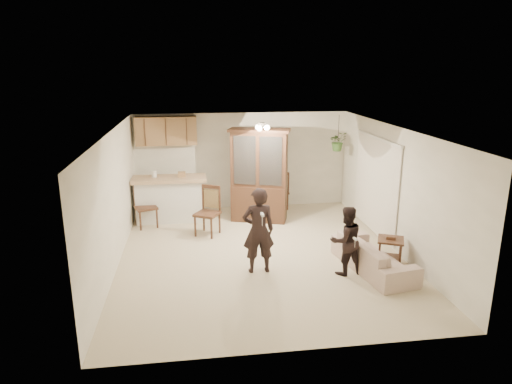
{
  "coord_description": "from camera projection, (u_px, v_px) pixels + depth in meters",
  "views": [
    {
      "loc": [
        -1.26,
        -8.4,
        3.66
      ],
      "look_at": [
        -0.03,
        0.4,
        1.19
      ],
      "focal_mm": 32.0,
      "sensor_mm": 36.0,
      "label": 1
    }
  ],
  "objects": [
    {
      "name": "wall_left",
      "position": [
        114.0,
        200.0,
        8.46
      ],
      "size": [
        0.02,
        6.5,
        2.5
      ],
      "primitive_type": "cube",
      "color": "white",
      "rests_on": "ground"
    },
    {
      "name": "sofa",
      "position": [
        374.0,
        251.0,
        8.38
      ],
      "size": [
        1.05,
        1.97,
        0.73
      ],
      "primitive_type": "imported",
      "rotation": [
        0.0,
        0.0,
        1.75
      ],
      "color": "beige",
      "rests_on": "floor"
    },
    {
      "name": "controller_child",
      "position": [
        355.0,
        239.0,
        7.85
      ],
      "size": [
        0.06,
        0.11,
        0.03
      ],
      "primitive_type": "cube",
      "rotation": [
        0.0,
        0.0,
        3.34
      ],
      "color": "white",
      "rests_on": "child"
    },
    {
      "name": "ceiling_fixture",
      "position": [
        261.0,
        127.0,
        9.69
      ],
      "size": [
        0.36,
        0.36,
        0.2
      ],
      "primitive_type": null,
      "color": "#FFE3BF",
      "rests_on": "ceiling"
    },
    {
      "name": "hanging_plant",
      "position": [
        338.0,
        141.0,
        11.26
      ],
      "size": [
        0.43,
        0.37,
        0.48
      ],
      "primitive_type": "imported",
      "color": "#375F26",
      "rests_on": "ceiling"
    },
    {
      "name": "child",
      "position": [
        346.0,
        239.0,
        8.15
      ],
      "size": [
        0.74,
        0.63,
        1.35
      ],
      "primitive_type": "imported",
      "rotation": [
        0.0,
        0.0,
        3.34
      ],
      "color": "black",
      "rests_on": "floor"
    },
    {
      "name": "breakfast_bar",
      "position": [
        170.0,
        201.0,
        11.02
      ],
      "size": [
        1.6,
        0.55,
        1.0
      ],
      "primitive_type": "cube",
      "color": "silver",
      "rests_on": "floor"
    },
    {
      "name": "adult",
      "position": [
        258.0,
        225.0,
        8.17
      ],
      "size": [
        0.67,
        0.45,
        1.8
      ],
      "primitive_type": "imported",
      "rotation": [
        0.0,
        0.0,
        3.17
      ],
      "color": "black",
      "rests_on": "floor"
    },
    {
      "name": "wall_front",
      "position": [
        299.0,
        264.0,
        5.73
      ],
      "size": [
        5.5,
        0.02,
        2.5
      ],
      "primitive_type": "cube",
      "color": "white",
      "rests_on": "ground"
    },
    {
      "name": "upper_cabinets",
      "position": [
        166.0,
        131.0,
        11.27
      ],
      "size": [
        1.5,
        0.34,
        0.7
      ],
      "primitive_type": "cube",
      "color": "brown",
      "rests_on": "wall_back"
    },
    {
      "name": "floor",
      "position": [
        260.0,
        254.0,
        9.16
      ],
      "size": [
        6.5,
        6.5,
        0.0
      ],
      "primitive_type": "plane",
      "color": "#C4B894",
      "rests_on": "ground"
    },
    {
      "name": "chair_hutch_right",
      "position": [
        279.0,
        198.0,
        12.04
      ],
      "size": [
        0.49,
        0.49,
        1.01
      ],
      "rotation": [
        0.0,
        0.0,
        3.24
      ],
      "color": "#341B13",
      "rests_on": "floor"
    },
    {
      "name": "bar_top",
      "position": [
        169.0,
        179.0,
        10.88
      ],
      "size": [
        1.75,
        0.7,
        0.08
      ],
      "primitive_type": "cube",
      "color": "tan",
      "rests_on": "breakfast_bar"
    },
    {
      "name": "vertical_blinds",
      "position": [
        375.0,
        185.0,
        10.09
      ],
      "size": [
        0.06,
        2.3,
        2.1
      ],
      "primitive_type": null,
      "color": "silver",
      "rests_on": "wall_right"
    },
    {
      "name": "ceiling",
      "position": [
        261.0,
        130.0,
        8.49
      ],
      "size": [
        5.5,
        6.5,
        0.02
      ],
      "primitive_type": "cube",
      "color": "silver",
      "rests_on": "wall_back"
    },
    {
      "name": "side_table",
      "position": [
        390.0,
        251.0,
        8.62
      ],
      "size": [
        0.62,
        0.62,
        0.57
      ],
      "rotation": [
        0.0,
        0.0,
        -0.43
      ],
      "color": "#341B13",
      "rests_on": "floor"
    },
    {
      "name": "controller_adult",
      "position": [
        262.0,
        215.0,
        7.73
      ],
      "size": [
        0.05,
        0.14,
        0.04
      ],
      "primitive_type": "cube",
      "rotation": [
        0.0,
        0.0,
        3.17
      ],
      "color": "white",
      "rests_on": "adult"
    },
    {
      "name": "wall_back",
      "position": [
        242.0,
        161.0,
        11.93
      ],
      "size": [
        5.5,
        0.02,
        2.5
      ],
      "primitive_type": "cube",
      "color": "white",
      "rests_on": "ground"
    },
    {
      "name": "chair_hutch_left",
      "position": [
        207.0,
        221.0,
        10.14
      ],
      "size": [
        0.66,
        0.66,
        1.1
      ],
      "rotation": [
        0.0,
        0.0,
        -0.52
      ],
      "color": "#341B13",
      "rests_on": "floor"
    },
    {
      "name": "chair_bar",
      "position": [
        146.0,
        214.0,
        10.65
      ],
      "size": [
        0.6,
        0.6,
        1.06
      ],
      "rotation": [
        0.0,
        0.0,
        0.34
      ],
      "color": "#341B13",
      "rests_on": "floor"
    },
    {
      "name": "plant_cord",
      "position": [
        339.0,
        128.0,
        11.18
      ],
      "size": [
        0.01,
        0.01,
        0.65
      ],
      "primitive_type": "cylinder",
      "color": "black",
      "rests_on": "ceiling"
    },
    {
      "name": "china_hutch",
      "position": [
        259.0,
        176.0,
        10.9
      ],
      "size": [
        1.52,
        0.95,
        2.24
      ],
      "rotation": [
        0.0,
        0.0,
        -0.31
      ],
      "color": "#341B13",
      "rests_on": "floor"
    },
    {
      "name": "wall_right",
      "position": [
        395.0,
        189.0,
        9.2
      ],
      "size": [
        0.02,
        6.5,
        2.5
      ],
      "primitive_type": "cube",
      "color": "white",
      "rests_on": "ground"
    }
  ]
}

